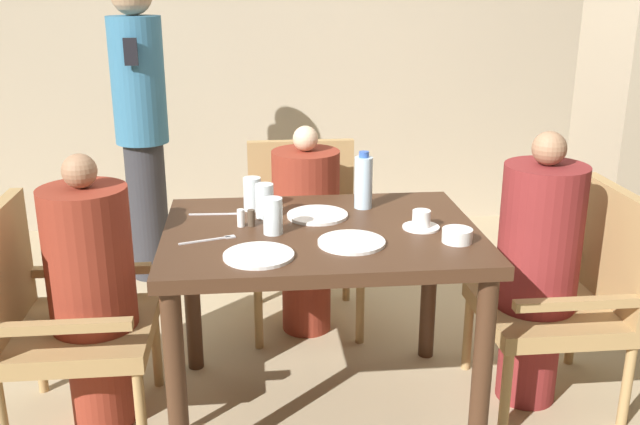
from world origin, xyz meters
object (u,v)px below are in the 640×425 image
Objects in this scene: water_bottle at (363,182)px; glass_tall_near at (273,216)px; standing_host at (141,122)px; chair_left_side at (55,314)px; bowl_small at (457,235)px; glass_tall_mid at (265,201)px; plate_dessert_center at (318,215)px; chair_far_side at (304,229)px; chair_right_side at (570,291)px; plate_main_right at (351,242)px; diner_in_far_chair at (306,229)px; plate_main_left at (259,255)px; diner_in_right_chair at (537,268)px; glass_tall_far at (252,194)px; teacup_with_saucer at (421,221)px; diner_in_left_chair at (92,292)px.

glass_tall_near is at bearing -143.81° from water_bottle.
standing_host is at bearing 113.98° from glass_tall_near.
chair_left_side is 8.20× the size of bowl_small.
glass_tall_mid is (-0.03, 0.19, 0.00)m from glass_tall_near.
plate_dessert_center is 1.78× the size of glass_tall_near.
bowl_small is at bearing -65.90° from chair_far_side.
chair_right_side is 3.70× the size of plate_main_right.
bowl_small is 0.76m from glass_tall_mid.
diner_in_far_chair reaches higher than plate_main_left.
glass_tall_near reaches higher than chair_left_side.
standing_host is 7.08× the size of plate_main_left.
water_bottle is at bearing -72.04° from chair_far_side.
chair_far_side is 1.07m from plate_main_right.
standing_host is at bearing 139.31° from diner_in_right_chair.
plate_dessert_center is 0.22m from glass_tall_mid.
glass_tall_near is at bearing -135.51° from plate_dessert_center.
plate_main_right is (0.94, -1.64, -0.14)m from standing_host.
plate_main_left is at bearing -173.95° from bowl_small.
diner_in_far_chair is at bearing 60.69° from glass_tall_far.
standing_host is at bearing 116.21° from glass_tall_far.
glass_tall_near is (-0.18, -0.89, 0.37)m from chair_far_side.
chair_right_side is 1.24m from glass_tall_near.
glass_tall_far is (-0.01, 0.52, 0.06)m from plate_main_left.
glass_tall_far is at bearing -112.97° from chair_far_side.
plate_main_left is at bearing -88.47° from glass_tall_far.
diner_in_right_chair is at bearing 25.79° from bowl_small.
chair_right_side is 6.37× the size of teacup_with_saucer.
glass_tall_near and glass_tall_far have the same top height.
diner_in_right_chair is at bearing 0.00° from chair_left_side.
chair_right_side reaches higher than plate_main_right.
diner_in_far_chair is at bearing 76.19° from plate_main_left.
water_bottle is at bearing -49.47° from standing_host.
plate_main_right is at bearing -74.16° from plate_dessert_center.
diner_in_left_chair is 0.74m from glass_tall_near.
teacup_with_saucer is at bearing -1.47° from diner_in_left_chair.
plate_dessert_center is (0.85, -1.32, -0.14)m from standing_host.
diner_in_right_chair reaches higher than plate_main_right.
glass_tall_mid is (-0.58, 0.19, 0.04)m from teacup_with_saucer.
diner_in_far_chair reaches higher than water_bottle.
standing_host reaches higher than diner_in_left_chair.
glass_tall_mid is (-1.21, 0.16, 0.37)m from chair_right_side.
chair_left_side is at bearing 177.70° from glass_tall_near.
teacup_with_saucer is at bearing 0.16° from glass_tall_near.
chair_far_side is at bearing 77.93° from plate_main_left.
glass_tall_mid is at bearing 172.56° from chair_right_side.
plate_dessert_center is 0.28m from glass_tall_far.
chair_left_side is 3.70× the size of plate_dessert_center.
glass_tall_near is 0.30m from glass_tall_far.
chair_left_side is at bearing 171.15° from plate_main_right.
diner_in_right_chair is 8.07× the size of teacup_with_saucer.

